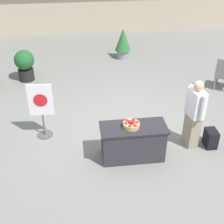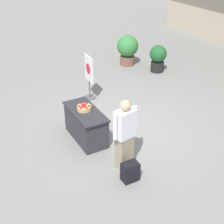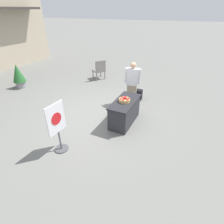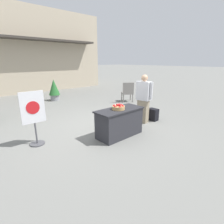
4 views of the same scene
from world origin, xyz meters
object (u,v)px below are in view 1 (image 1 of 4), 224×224
(display_table, at_px, (133,142))
(potted_plant_near_right, at_px, (123,42))
(poster_board, at_px, (42,109))
(backpack, at_px, (211,138))
(potted_plant_far_left, at_px, (25,64))
(apple_basket, at_px, (131,124))
(person_visitor, at_px, (194,114))

(display_table, bearing_deg, potted_plant_near_right, 83.41)
(display_table, distance_m, poster_board, 2.21)
(backpack, relative_size, potted_plant_far_left, 0.43)
(apple_basket, height_order, potted_plant_far_left, potted_plant_far_left)
(person_visitor, height_order, potted_plant_near_right, person_visitor)
(person_visitor, height_order, potted_plant_far_left, person_visitor)
(potted_plant_near_right, xyz_separation_m, potted_plant_far_left, (-3.32, -1.42, -0.06))
(apple_basket, height_order, person_visitor, person_visitor)
(person_visitor, height_order, poster_board, person_visitor)
(display_table, relative_size, person_visitor, 0.86)
(poster_board, distance_m, potted_plant_near_right, 5.21)
(display_table, xyz_separation_m, apple_basket, (-0.05, -0.00, 0.45))
(potted_plant_far_left, bearing_deg, person_visitor, -43.60)
(apple_basket, distance_m, person_visitor, 1.45)
(display_table, height_order, potted_plant_far_left, potted_plant_far_left)
(apple_basket, xyz_separation_m, potted_plant_far_left, (-2.63, 4.13, -0.30))
(apple_basket, relative_size, poster_board, 0.25)
(poster_board, relative_size, potted_plant_far_left, 1.39)
(backpack, height_order, potted_plant_near_right, potted_plant_near_right)
(backpack, bearing_deg, display_table, -175.52)
(potted_plant_far_left, bearing_deg, apple_basket, -57.50)
(apple_basket, height_order, potted_plant_near_right, potted_plant_near_right)
(display_table, relative_size, potted_plant_far_left, 1.42)
(person_visitor, xyz_separation_m, potted_plant_far_left, (-4.06, 3.86, -0.28))
(potted_plant_near_right, relative_size, potted_plant_far_left, 1.12)
(poster_board, bearing_deg, potted_plant_near_right, 153.89)
(apple_basket, relative_size, person_visitor, 0.21)
(display_table, xyz_separation_m, person_visitor, (1.38, 0.26, 0.43))
(potted_plant_near_right, distance_m, potted_plant_far_left, 3.61)
(display_table, height_order, apple_basket, apple_basket)
(display_table, xyz_separation_m, backpack, (1.81, 0.14, -0.18))
(backpack, distance_m, potted_plant_far_left, 6.01)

